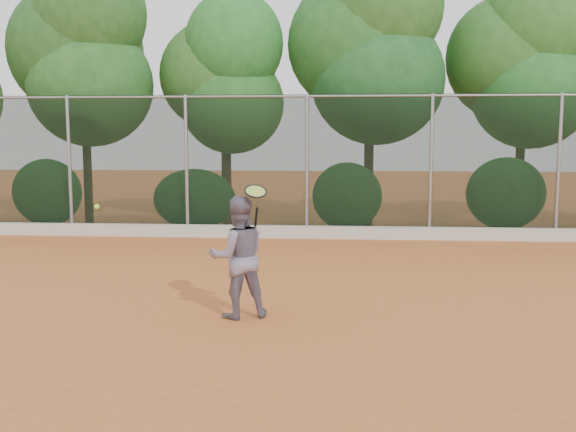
{
  "coord_description": "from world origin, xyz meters",
  "views": [
    {
      "loc": [
        0.76,
        -8.73,
        2.43
      ],
      "look_at": [
        0.0,
        1.0,
        1.25
      ],
      "focal_mm": 40.0,
      "sensor_mm": 36.0,
      "label": 1
    }
  ],
  "objects": [
    {
      "name": "foliage_backdrop",
      "position": [
        -0.55,
        8.98,
        4.4
      ],
      "size": [
        23.7,
        3.63,
        7.55
      ],
      "color": "#432D1A",
      "rests_on": "ground"
    },
    {
      "name": "ground",
      "position": [
        0.0,
        0.0,
        0.0
      ],
      "size": [
        80.0,
        80.0,
        0.0
      ],
      "primitive_type": "plane",
      "color": "#BD622C",
      "rests_on": "ground"
    },
    {
      "name": "tennis_player",
      "position": [
        -0.58,
        -0.24,
        0.83
      ],
      "size": [
        0.97,
        0.87,
        1.66
      ],
      "primitive_type": "imported",
      "rotation": [
        0.0,
        0.0,
        3.49
      ],
      "color": "slate",
      "rests_on": "ground"
    },
    {
      "name": "concrete_curb",
      "position": [
        0.0,
        6.82,
        0.15
      ],
      "size": [
        24.0,
        0.2,
        0.3
      ],
      "primitive_type": "cube",
      "color": "beige",
      "rests_on": "ground"
    },
    {
      "name": "chainlink_fence",
      "position": [
        -0.0,
        7.0,
        1.86
      ],
      "size": [
        24.09,
        0.09,
        3.5
      ],
      "color": "black",
      "rests_on": "ground"
    },
    {
      "name": "tennis_racket",
      "position": [
        -0.33,
        -0.31,
        1.7
      ],
      "size": [
        0.38,
        0.36,
        0.58
      ],
      "color": "black",
      "rests_on": "ground"
    },
    {
      "name": "tennis_ball_in_flight",
      "position": [
        -2.69,
        0.18,
        1.46
      ],
      "size": [
        0.07,
        0.07,
        0.07
      ],
      "color": "#D4F938",
      "rests_on": "ground"
    }
  ]
}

